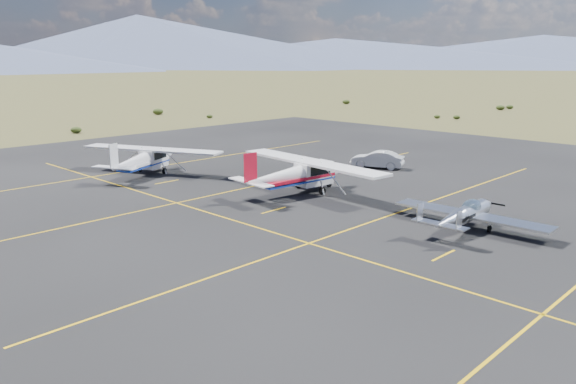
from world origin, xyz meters
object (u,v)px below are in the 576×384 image
aircraft_plain (144,159)px  aircraft_low_wing (466,214)px  aircraft_cessna (298,173)px  sedan (377,159)px

aircraft_plain → aircraft_low_wing: bearing=-104.8°
aircraft_cessna → sedan: size_ratio=2.96×
aircraft_plain → sedan: 18.34m
aircraft_low_wing → aircraft_cessna: bearing=89.7°
sedan → aircraft_plain: bearing=-59.6°
aircraft_cessna → sedan: bearing=12.8°
aircraft_low_wing → aircraft_plain: (-4.13, 23.99, 0.42)m
sedan → aircraft_low_wing: bearing=27.8°
aircraft_low_wing → sedan: (10.62, 13.11, -0.17)m
aircraft_cessna → sedan: aircraft_cessna is taller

